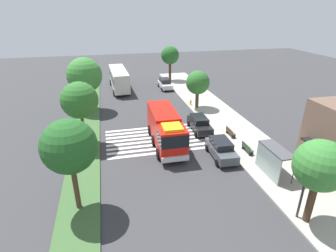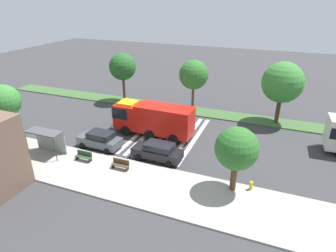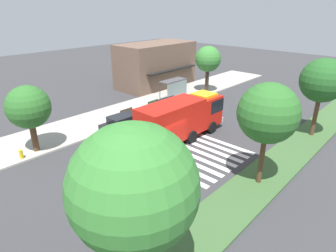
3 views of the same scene
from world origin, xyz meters
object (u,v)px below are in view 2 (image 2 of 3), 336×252
fire_truck (151,118)px  parked_car_mid (158,151)px  bench_near_shelter (84,156)px  sidewalk_tree_east (4,102)px  median_tree_far_west (283,83)px  median_tree_center (123,67)px  bus_stop_shelter (47,137)px  sidewalk_tree_west (237,149)px  median_tree_west (194,75)px  street_lamp (13,110)px  parked_car_east (100,140)px  fire_hydrant (251,186)px  bench_west_of_shelter (120,164)px

fire_truck → parked_car_mid: fire_truck is taller
bench_near_shelter → sidewalk_tree_east: sidewalk_tree_east is taller
median_tree_far_west → median_tree_center: bearing=-0.0°
parked_car_mid → bus_stop_shelter: (10.28, 2.89, 1.00)m
sidewalk_tree_west → median_tree_center: (18.34, -15.28, 1.32)m
bus_stop_shelter → median_tree_center: bearing=-87.7°
bench_near_shelter → median_tree_west: 17.48m
bus_stop_shelter → median_tree_west: size_ratio=0.52×
bus_stop_shelter → street_lamp: 5.52m
parked_car_east → fire_hydrant: size_ratio=6.50×
parked_car_east → street_lamp: (9.08, 1.80, 2.53)m
median_tree_center → median_tree_west: bearing=180.0°
parked_car_east → bench_near_shelter: size_ratio=2.85×
bus_stop_shelter → median_tree_center: (0.64, -15.98, 3.23)m
fire_hydrant → street_lamp: bearing=0.2°
bus_stop_shelter → street_lamp: street_lamp is taller
parked_car_east → median_tree_far_west: 21.40m
median_tree_center → bench_west_of_shelter: bearing=118.2°
bench_near_shelter → bench_west_of_shelter: bearing=180.0°
parked_car_east → bench_west_of_shelter: bearing=146.8°
sidewalk_tree_east → fire_truck: bearing=-152.2°
median_tree_far_west → fire_hydrant: (1.22, 14.78, -4.60)m
bench_near_shelter → fire_hydrant: size_ratio=2.29×
sidewalk_tree_west → median_tree_west: median_tree_west is taller
street_lamp → fire_hydrant: 24.44m
bench_near_shelter → fire_hydrant: (-15.08, -1.16, -0.10)m
median_tree_far_west → fire_hydrant: median_tree_far_west is taller
bench_near_shelter → sidewalk_tree_west: 14.09m
sidewalk_tree_east → median_tree_center: median_tree_center is taller
street_lamp → parked_car_east: bearing=-168.8°
sidewalk_tree_west → median_tree_far_west: size_ratio=0.73×
parked_car_mid → street_lamp: (15.46, 1.80, 2.55)m
sidewalk_tree_east → fire_hydrant: size_ratio=8.66×
bench_near_shelter → fire_hydrant: bearing=-175.6°
median_tree_west → fire_hydrant: (-9.42, 14.78, -4.49)m
bus_stop_shelter → sidewalk_tree_east: 6.22m
sidewalk_tree_west → median_tree_far_west: median_tree_far_west is taller
street_lamp → median_tree_far_west: size_ratio=0.75×
fire_truck → bench_west_of_shelter: 7.71m
median_tree_center → bus_stop_shelter: bearing=92.3°
street_lamp → median_tree_west: 21.08m
fire_truck → fire_hydrant: bearing=152.1°
median_tree_far_west → median_tree_center: size_ratio=1.07×
parked_car_east → median_tree_far_west: (-16.41, -13.09, 4.18)m
fire_truck → median_tree_center: bearing=-44.9°
street_lamp → sidewalk_tree_east: (0.43, 0.40, 1.04)m
median_tree_far_west → bus_stop_shelter: bearing=38.2°
bus_stop_shelter → fire_hydrant: (-19.08, -1.20, -1.40)m
bench_west_of_shelter → median_tree_west: bearing=-96.3°
bench_west_of_shelter → median_tree_center: (8.54, -15.95, 4.52)m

